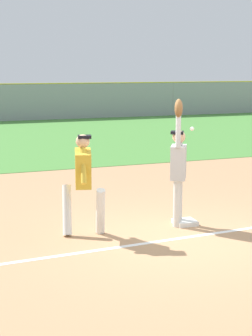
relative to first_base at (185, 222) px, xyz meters
name	(u,v)px	position (x,y,z in m)	size (l,w,h in m)	color
ground_plane	(182,239)	(-0.43, -0.74, -0.04)	(70.85, 70.85, 0.00)	tan
outfield_grass	(23,138)	(-0.43, 13.42, -0.04)	(41.21, 14.78, 0.01)	#478438
first_base	(185,222)	(0.00, 0.00, 0.00)	(0.38, 0.38, 0.08)	white
fielder	(178,164)	(-0.15, 0.01, 1.08)	(0.55, 0.83, 2.28)	silver
runner	(83,177)	(-1.89, 0.06, 0.96)	(0.76, 0.83, 1.72)	white
baseball	(192,129)	(-0.04, -0.26, 1.73)	(0.07, 0.07, 0.07)	white
parked_car_green	(69,102)	(4.51, 24.54, 0.63)	(4.57, 2.47, 1.25)	#1E6B33
parked_car_silver	(164,100)	(11.06, 24.52, 0.63)	(4.49, 2.30, 1.25)	#B7B7BC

